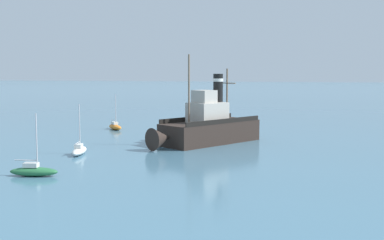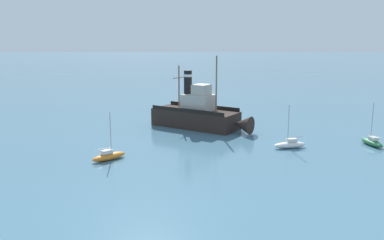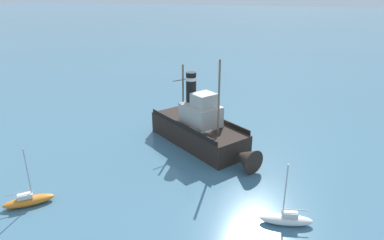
% 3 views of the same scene
% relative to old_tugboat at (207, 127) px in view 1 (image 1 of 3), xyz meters
% --- Properties ---
extents(ground_plane, '(600.00, 600.00, 0.00)m').
position_rel_old_tugboat_xyz_m(ground_plane, '(0.65, 0.34, -1.83)').
color(ground_plane, '#477289').
extents(old_tugboat, '(10.75, 13.88, 9.90)m').
position_rel_old_tugboat_xyz_m(old_tugboat, '(0.00, 0.00, 0.00)').
color(old_tugboat, '#2D231E').
rests_on(old_tugboat, ground).
extents(sailboat_orange, '(3.40, 3.52, 4.90)m').
position_rel_old_tugboat_xyz_m(sailboat_orange, '(15.01, -9.47, -1.40)').
color(sailboat_orange, orange).
rests_on(sailboat_orange, ground).
extents(sailboat_green, '(3.93, 1.74, 4.90)m').
position_rel_old_tugboat_xyz_m(sailboat_green, '(9.55, 19.69, -1.40)').
color(sailboat_green, '#286B3D').
rests_on(sailboat_green, ground).
extents(sailboat_white, '(1.92, 3.95, 4.90)m').
position_rel_old_tugboat_xyz_m(sailboat_white, '(10.59, 10.00, -1.40)').
color(sailboat_white, white).
rests_on(sailboat_white, ground).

